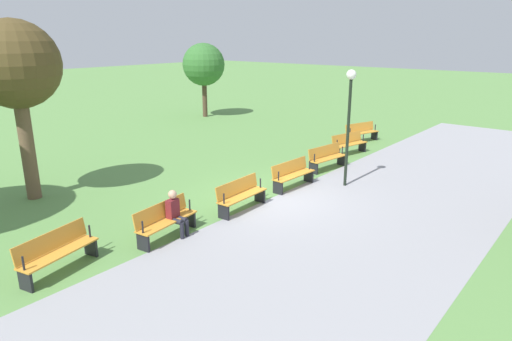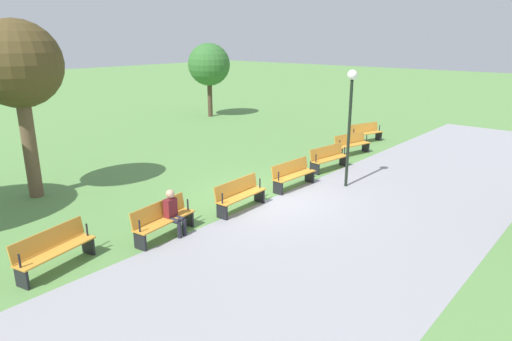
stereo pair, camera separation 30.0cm
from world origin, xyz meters
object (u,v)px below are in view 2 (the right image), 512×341
at_px(bench_3, 293,174).
at_px(bench_4, 240,194).
at_px(bench_1, 352,144).
at_px(bench_5, 163,219).
at_px(bench_2, 329,157).
at_px(tree_0, 18,67).
at_px(bench_0, 365,132).
at_px(bench_6, 54,249).
at_px(lamp_post, 350,106).
at_px(tree_1, 209,65).
at_px(person_seated, 173,211).

relative_size(bench_3, bench_4, 1.00).
height_order(bench_1, bench_5, same).
height_order(bench_2, tree_0, tree_0).
bearing_deg(bench_1, bench_0, -152.59).
height_order(bench_3, bench_6, same).
bearing_deg(lamp_post, tree_1, -116.23).
relative_size(bench_6, person_seated, 1.56).
relative_size(bench_4, bench_6, 0.98).
xyz_separation_m(bench_5, tree_1, (-13.22, -12.02, 2.72)).
height_order(bench_2, bench_6, same).
bearing_deg(bench_3, bench_0, -167.56).
xyz_separation_m(bench_0, lamp_post, (6.45, 2.64, 2.24)).
bearing_deg(bench_0, lamp_post, 39.75).
relative_size(bench_2, bench_3, 1.01).
distance_m(tree_0, lamp_post, 10.19).
xyz_separation_m(bench_4, tree_1, (-10.60, -12.24, 2.72)).
relative_size(bench_6, tree_1, 0.42).
height_order(person_seated, tree_0, tree_0).
relative_size(bench_3, bench_6, 0.98).
xyz_separation_m(bench_5, bench_6, (2.59, -0.45, 0.00)).
distance_m(bench_2, person_seated, 7.62).
bearing_deg(tree_0, bench_6, 69.72).
bearing_deg(person_seated, bench_6, -18.72).
xyz_separation_m(bench_0, tree_1, (-0.22, -10.89, 2.72)).
xyz_separation_m(bench_0, person_seated, (12.75, 1.24, 0.16)).
xyz_separation_m(bench_0, bench_2, (5.13, 1.13, 0.00)).
xyz_separation_m(bench_5, person_seated, (-0.26, 0.11, 0.16)).
relative_size(bench_2, bench_6, 0.99).
bearing_deg(bench_1, bench_5, 14.97).
relative_size(bench_1, tree_0, 0.35).
bearing_deg(tree_0, bench_5, 97.60).
bearing_deg(tree_1, bench_5, 42.27).
xyz_separation_m(bench_1, tree_0, (11.20, -5.03, 3.56)).
bearing_deg(bench_3, tree_1, -120.56).
xyz_separation_m(bench_4, bench_6, (5.21, -0.68, 0.00)).
distance_m(bench_5, bench_6, 2.63).
bearing_deg(bench_2, tree_1, -106.50).
distance_m(bench_1, bench_5, 10.47).
distance_m(bench_4, tree_0, 7.52).
distance_m(bench_0, bench_2, 5.26).
xyz_separation_m(bench_0, bench_6, (15.60, 0.68, 0.00)).
bearing_deg(tree_1, lamp_post, 63.77).
relative_size(bench_3, lamp_post, 0.47).
xyz_separation_m(bench_3, bench_4, (2.63, 0.00, 0.00)).
bearing_deg(bench_5, bench_4, 167.54).
bearing_deg(bench_5, bench_3, 170.02).
bearing_deg(bench_2, person_seated, 8.33).
xyz_separation_m(bench_2, lamp_post, (1.32, 1.51, 2.24)).
bearing_deg(bench_0, tree_1, -73.66).
bearing_deg(bench_1, person_seated, 15.66).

